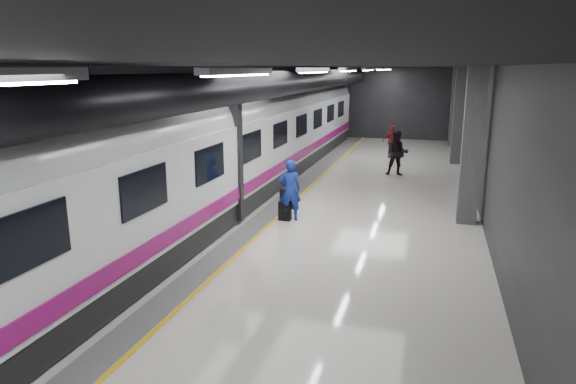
% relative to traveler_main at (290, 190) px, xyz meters
% --- Properties ---
extents(ground, '(40.00, 40.00, 0.00)m').
position_rel_traveler_main_xyz_m(ground, '(0.52, -0.76, -0.92)').
color(ground, beige).
rests_on(ground, ground).
extents(platform_hall, '(10.02, 40.02, 4.51)m').
position_rel_traveler_main_xyz_m(platform_hall, '(0.23, 0.19, 2.62)').
color(platform_hall, black).
rests_on(platform_hall, ground).
extents(train, '(3.05, 38.00, 4.05)m').
position_rel_traveler_main_xyz_m(train, '(-2.73, -0.76, 1.15)').
color(train, black).
rests_on(train, ground).
extents(traveler_main, '(0.79, 0.67, 1.84)m').
position_rel_traveler_main_xyz_m(traveler_main, '(0.00, 0.00, 0.00)').
color(traveler_main, '#1745B0').
rests_on(traveler_main, ground).
extents(suitcase_main, '(0.37, 0.24, 0.58)m').
position_rel_traveler_main_xyz_m(suitcase_main, '(-0.13, -0.06, -0.63)').
color(suitcase_main, black).
rests_on(suitcase_main, ground).
extents(shoulder_bag, '(0.28, 0.16, 0.36)m').
position_rel_traveler_main_xyz_m(shoulder_bag, '(-0.15, -0.04, -0.16)').
color(shoulder_bag, black).
rests_on(shoulder_bag, suitcase_main).
extents(traveler_far_a, '(1.00, 0.82, 1.90)m').
position_rel_traveler_main_xyz_m(traveler_far_a, '(2.56, 7.58, 0.03)').
color(traveler_far_a, black).
rests_on(traveler_far_a, ground).
extents(traveler_far_b, '(1.01, 0.57, 1.63)m').
position_rel_traveler_main_xyz_m(traveler_far_b, '(1.94, 12.10, -0.11)').
color(traveler_far_b, maroon).
rests_on(traveler_far_b, ground).
extents(suitcase_far, '(0.33, 0.25, 0.44)m').
position_rel_traveler_main_xyz_m(suitcase_far, '(2.41, 12.27, -0.70)').
color(suitcase_far, black).
rests_on(suitcase_far, ground).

